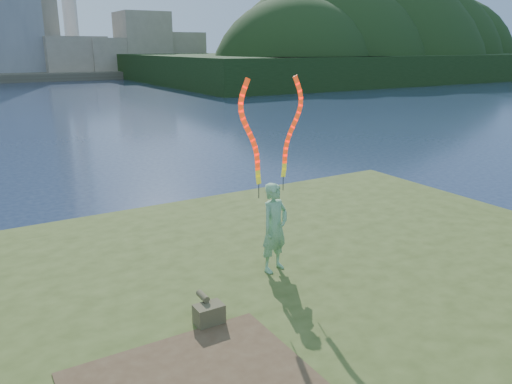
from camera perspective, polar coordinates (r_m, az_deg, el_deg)
ground at (r=10.74m, az=-2.58°, el=-12.73°), size 320.00×320.00×0.00m
grassy_knoll at (r=8.90m, az=4.77°, el=-16.95°), size 20.00×18.00×0.80m
wooded_hill at (r=93.69m, az=12.55°, el=12.83°), size 78.00×50.00×63.00m
woman_with_ribbons at (r=9.89m, az=2.08°, el=-1.46°), size 2.05×0.74×4.19m
canvas_bag at (r=8.49m, az=-5.44°, el=-13.59°), size 0.47×0.54×0.45m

